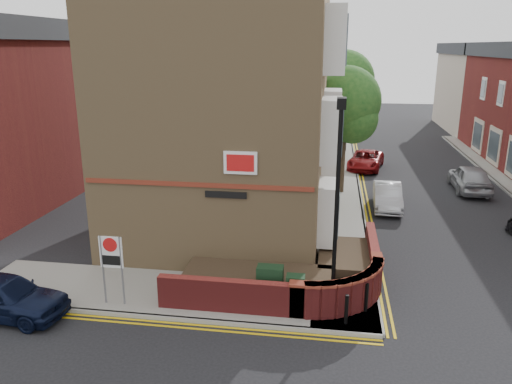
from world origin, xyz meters
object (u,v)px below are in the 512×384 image
at_px(utility_cabinet_large, 270,284).
at_px(navy_hatchback, 4,296).
at_px(silver_car_near, 387,196).
at_px(lamppost, 337,207).
at_px(zone_sign, 111,258).

distance_m(utility_cabinet_large, navy_hatchback, 7.91).
bearing_deg(navy_hatchback, silver_car_near, -39.94).
xyz_separation_m(utility_cabinet_large, navy_hatchback, (-7.70, -1.80, -0.07)).
distance_m(lamppost, zone_sign, 6.85).
relative_size(utility_cabinet_large, silver_car_near, 0.32).
xyz_separation_m(zone_sign, navy_hatchback, (-3.00, -1.00, -0.99)).
bearing_deg(navy_hatchback, utility_cabinet_large, -71.98).
bearing_deg(silver_car_near, zone_sign, -127.05).
xyz_separation_m(lamppost, navy_hatchback, (-9.60, -1.70, -2.69)).
relative_size(navy_hatchback, silver_car_near, 1.03).
xyz_separation_m(lamppost, silver_car_near, (2.61, 10.59, -2.73)).
distance_m(zone_sign, silver_car_near, 14.61).
xyz_separation_m(lamppost, utility_cabinet_large, (-1.90, 0.10, -2.62)).
relative_size(utility_cabinet_large, navy_hatchback, 0.31).
height_order(utility_cabinet_large, zone_sign, zone_sign).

